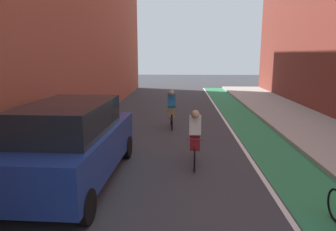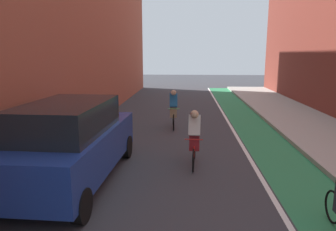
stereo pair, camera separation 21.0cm
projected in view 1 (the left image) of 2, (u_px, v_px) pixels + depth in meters
ground_plane at (183, 150)px, 9.98m from camera, size 73.25×73.25×0.00m
bike_lane_paint at (258, 135)px, 11.83m from camera, size 1.60×33.30×0.00m
lane_divider_stripe at (234, 135)px, 11.86m from camera, size 0.12×33.30×0.00m
sidewalk_right at (323, 134)px, 11.72m from camera, size 3.26×33.30×0.14m
parked_suv_blue at (73, 142)px, 7.28m from camera, size 2.09×4.84×1.98m
cyclist_trailing at (195, 135)px, 8.56m from camera, size 0.48×1.67×1.59m
cyclist_far at (171, 109)px, 12.91m from camera, size 0.48×1.72×1.62m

